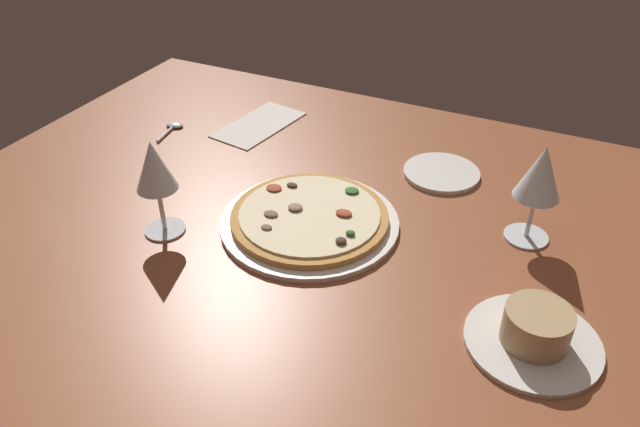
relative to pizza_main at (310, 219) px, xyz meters
The scene contains 8 objects.
dining_table 5.13cm from the pizza_main, behind, with size 150.00×110.00×4.00cm, color brown.
pizza_main is the anchor object (origin of this frame).
ramekin_on_saucer 42.00cm from the pizza_main, 163.44° to the left, with size 18.78×18.78×6.10cm.
wine_glass_far 38.80cm from the pizza_main, 160.12° to the right, with size 7.52×7.52×17.55cm.
wine_glass_near 27.48cm from the pizza_main, 29.52° to the left, with size 7.05×7.05×17.37cm.
side_plate 30.83cm from the pizza_main, 121.30° to the right, with size 15.04×15.04×0.90cm, color silver.
paper_menu 40.24cm from the pizza_main, 46.88° to the right, with size 11.15×21.61×0.30cm, color silver.
spoon 48.29cm from the pizza_main, 23.87° to the right, with size 4.41×9.65×1.00cm.
Camera 1 is at (-35.55, 78.17, 67.59)cm, focal length 34.59 mm.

